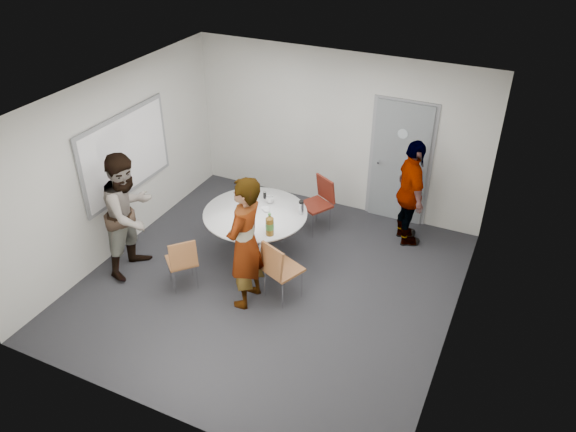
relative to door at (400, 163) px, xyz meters
The scene contains 15 objects.
floor 2.90m from the door, 113.90° to the right, with size 5.00×5.00×0.00m, color #232428.
ceiling 3.19m from the door, 113.90° to the right, with size 5.00×5.00×0.00m, color silver.
wall_back 1.15m from the door, behind, with size 5.00×5.00×0.00m, color beige.
wall_left 4.38m from the door, 145.41° to the right, with size 5.00×5.00×0.00m, color beige.
wall_right 2.87m from the door, 60.57° to the right, with size 5.00×5.00×0.00m, color beige.
wall_front 5.11m from the door, 102.45° to the right, with size 5.00×5.00×0.00m, color beige.
door is the anchor object (origin of this frame).
whiteboard 4.25m from the door, 147.34° to the right, with size 0.04×1.90×1.25m.
table 2.55m from the door, 127.62° to the right, with size 1.52×1.52×1.13m.
chair_near_left 3.78m from the door, 124.69° to the right, with size 0.57×0.57×0.82m.
chair_near_right 2.90m from the door, 107.04° to the right, with size 0.57×0.60×0.92m.
chair_far 1.41m from the door, 140.96° to the right, with size 0.59×0.61×0.90m.
person_main 3.17m from the door, 112.50° to the right, with size 0.69×0.45×1.89m, color #A5C6EA.
person_left 4.25m from the door, 135.86° to the right, with size 0.90×0.70×1.85m, color white.
person_right 0.72m from the door, 59.67° to the right, with size 1.01×0.42×1.72m, color black.
Camera 1 is at (2.91, -5.58, 5.06)m, focal length 35.00 mm.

